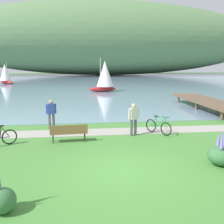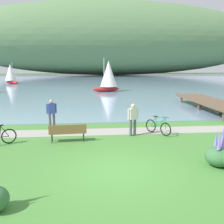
# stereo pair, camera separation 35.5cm
# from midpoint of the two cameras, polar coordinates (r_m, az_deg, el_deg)

# --- Properties ---
(ground_plane) EXTENTS (200.00, 200.00, 0.00)m
(ground_plane) POSITION_cam_midpoint_polar(r_m,az_deg,el_deg) (9.61, 1.15, -12.59)
(ground_plane) COLOR #478438
(bay_water) EXTENTS (180.00, 80.00, 0.04)m
(bay_water) POSITION_cam_midpoint_polar(r_m,az_deg,el_deg) (56.50, -5.66, 6.63)
(bay_water) COLOR #7A99B2
(bay_water) RESTS_ON ground
(distant_hillside) EXTENTS (105.52, 28.00, 23.07)m
(distant_hillside) POSITION_cam_midpoint_polar(r_m,az_deg,el_deg) (87.03, -1.38, 15.63)
(distant_hillside) COLOR #567A4C
(distant_hillside) RESTS_ON bay_water
(shoreline_path) EXTENTS (60.00, 1.50, 0.01)m
(shoreline_path) POSITION_cam_midpoint_polar(r_m,az_deg,el_deg) (14.76, -1.82, -4.29)
(shoreline_path) COLOR #A39E93
(shoreline_path) RESTS_ON ground
(park_bench_near_camera) EXTENTS (1.83, 0.60, 0.88)m
(park_bench_near_camera) POSITION_cam_midpoint_polar(r_m,az_deg,el_deg) (12.93, -10.12, -4.22)
(park_bench_near_camera) COLOR brown
(park_bench_near_camera) RESTS_ON ground
(bicycle_beside_path) EXTENTS (1.03, 1.51, 1.01)m
(bicycle_beside_path) POSITION_cam_midpoint_polar(r_m,az_deg,el_deg) (14.46, 9.34, -3.13)
(bicycle_beside_path) COLOR black
(bicycle_beside_path) RESTS_ON ground
(person_at_shoreline) EXTENTS (0.59, 0.32, 1.71)m
(person_at_shoreline) POSITION_cam_midpoint_polar(r_m,az_deg,el_deg) (15.70, -13.68, -0.05)
(person_at_shoreline) COLOR #4C4C51
(person_at_shoreline) RESTS_ON ground
(person_on_the_grass) EXTENTS (0.59, 0.32, 1.71)m
(person_on_the_grass) POSITION_cam_midpoint_polar(r_m,az_deg,el_deg) (13.82, 3.97, -1.18)
(person_on_the_grass) COLOR #4C4C51
(person_on_the_grass) RESTS_ON ground
(echium_bush_closest_to_camera) EXTENTS (1.01, 1.01, 1.56)m
(echium_bush_closest_to_camera) POSITION_cam_midpoint_polar(r_m,az_deg,el_deg) (10.69, 21.77, -8.56)
(echium_bush_closest_to_camera) COLOR #386B3D
(echium_bush_closest_to_camera) RESTS_ON ground
(echium_bush_mid_cluster) EXTENTS (0.70, 0.70, 1.58)m
(echium_bush_mid_cluster) POSITION_cam_midpoint_polar(r_m,az_deg,el_deg) (7.63, -24.11, -16.73)
(echium_bush_mid_cluster) COLOR #386B3D
(echium_bush_mid_cluster) RESTS_ON ground
(sailboat_nearest_to_shore) EXTENTS (3.97, 2.84, 4.49)m
(sailboat_nearest_to_shore) POSITION_cam_midpoint_polar(r_m,az_deg,el_deg) (35.52, -1.90, 7.88)
(sailboat_nearest_to_shore) COLOR #B22323
(sailboat_nearest_to_shore) RESTS_ON bay_water
(sailboat_far_off) EXTENTS (3.31, 3.07, 4.01)m
(sailboat_far_off) POSITION_cam_midpoint_polar(r_m,az_deg,el_deg) (52.84, -22.33, 7.72)
(sailboat_far_off) COLOR #B22323
(sailboat_far_off) RESTS_ON bay_water
(pier_dock) EXTENTS (2.40, 10.00, 0.80)m
(pier_dock) POSITION_cam_midpoint_polar(r_m,az_deg,el_deg) (23.00, 19.64, 2.18)
(pier_dock) COLOR brown
(pier_dock) RESTS_ON ground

